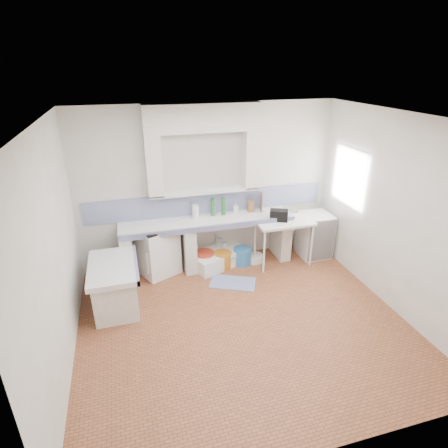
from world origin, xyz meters
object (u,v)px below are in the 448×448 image
object	(u,v)px
side_table	(283,242)
fridge	(314,235)
sink	(219,258)
stove	(157,250)

from	to	relation	value
side_table	fridge	distance (m)	0.70
sink	fridge	size ratio (longest dim) A/B	1.22
stove	side_table	world-z (taller)	stove
sink	fridge	xyz separation A→B (m)	(1.82, -0.14, 0.29)
sink	side_table	world-z (taller)	side_table
stove	side_table	xyz separation A→B (m)	(2.21, -0.28, -0.00)
stove	sink	distance (m)	1.12
stove	sink	xyz separation A→B (m)	(1.08, -0.02, -0.30)
side_table	fridge	world-z (taller)	fridge
sink	stove	bearing A→B (deg)	155.77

